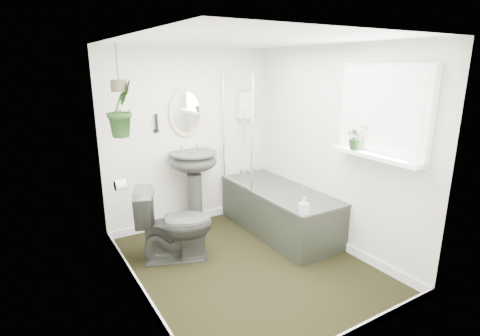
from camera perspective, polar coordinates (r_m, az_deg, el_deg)
floor at (r=4.18m, az=1.11°, el=-14.63°), size 2.30×2.80×0.02m
ceiling at (r=3.62m, az=1.31°, el=19.02°), size 2.30×2.80×0.02m
wall_back at (r=4.95m, az=-7.65°, el=4.44°), size 2.30×0.02×2.30m
wall_front at (r=2.71m, az=17.55°, el=-5.48°), size 2.30×0.02×2.30m
wall_left at (r=3.28m, az=-16.14°, el=-1.73°), size 0.02×2.80×2.30m
wall_right at (r=4.45m, az=13.90°, el=2.88°), size 0.02×2.80×2.30m
skirting at (r=4.15m, az=1.11°, el=-13.92°), size 2.30×2.80×0.10m
bathtub at (r=4.83m, az=5.98°, el=-6.43°), size 0.72×1.72×0.58m
bath_screen at (r=4.77m, az=-0.45°, el=5.75°), size 0.04×0.72×1.40m
shower_box at (r=5.20m, az=0.69°, el=9.56°), size 0.20×0.10×0.35m
oval_mirror at (r=4.84m, az=-8.19°, el=8.36°), size 0.46×0.03×0.62m
wall_sconce at (r=4.70m, az=-12.60°, el=6.71°), size 0.04×0.04×0.22m
toilet_roll_holder at (r=4.02m, az=-17.78°, el=-2.46°), size 0.11×0.11×0.11m
window_recess at (r=3.86m, az=21.03°, el=7.98°), size 0.08×1.00×0.90m
window_sill at (r=3.88m, az=19.80°, el=1.80°), size 0.18×1.00×0.04m
window_blinds at (r=3.83m, az=20.61°, el=7.96°), size 0.01×0.86×0.76m
toilet at (r=4.17m, az=-9.91°, el=-8.39°), size 0.93×0.72×0.83m
pedestal_sink at (r=4.90m, az=-6.92°, el=-3.34°), size 0.65×0.58×1.03m
sill_plant at (r=3.98m, az=17.41°, el=4.54°), size 0.29×0.27×0.26m
hanging_plant at (r=4.14m, az=-17.73°, el=8.60°), size 0.41×0.42×0.59m
soap_bottle at (r=3.95m, az=9.73°, el=-5.70°), size 0.10×0.10×0.19m
hanging_pot at (r=4.12m, az=-18.00°, el=11.83°), size 0.16×0.16×0.12m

